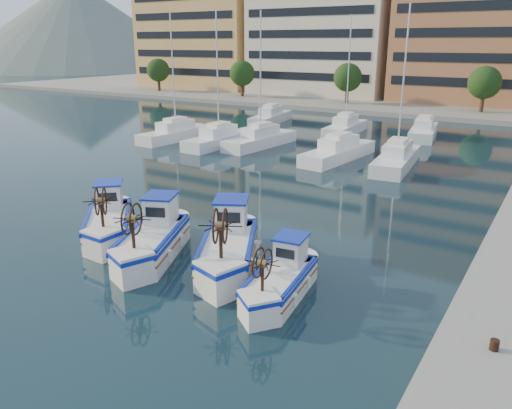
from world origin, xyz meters
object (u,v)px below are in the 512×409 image
object	(u,v)px
fishing_boat_a	(109,219)
fishing_boat_b	(153,237)
fishing_boat_c	(229,245)
fishing_boat_d	(281,278)

from	to	relation	value
fishing_boat_a	fishing_boat_b	world-z (taller)	fishing_boat_b
fishing_boat_c	fishing_boat_d	world-z (taller)	fishing_boat_c
fishing_boat_b	fishing_boat_c	world-z (taller)	fishing_boat_c
fishing_boat_a	fishing_boat_d	bearing A→B (deg)	-47.29
fishing_boat_c	fishing_boat_d	size ratio (longest dim) A/B	1.28
fishing_boat_a	fishing_boat_b	xyz separation A→B (m)	(3.50, -0.63, 0.02)
fishing_boat_d	fishing_boat_b	bearing A→B (deg)	170.27
fishing_boat_c	fishing_boat_d	distance (m)	3.38
fishing_boat_a	fishing_boat_c	distance (m)	6.84
fishing_boat_b	fishing_boat_d	distance (m)	6.51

